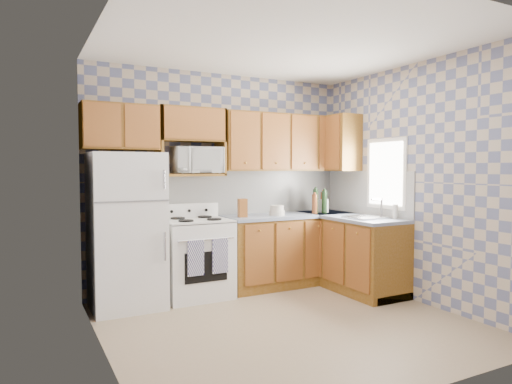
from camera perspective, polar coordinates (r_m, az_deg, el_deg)
floor at (r=4.65m, az=3.88°, el=-16.05°), size 3.40×3.40×0.00m
back_wall at (r=5.82m, az=-4.31°, el=1.36°), size 3.40×0.02×2.70m
right_wall at (r=5.48m, az=19.30°, el=1.10°), size 0.02×3.20×2.70m
backsplash_back at (r=5.99m, az=-0.74°, el=-0.02°), size 2.60×0.02×0.56m
backsplash_right at (r=6.05m, az=13.68°, el=-0.08°), size 0.02×1.60×0.56m
refrigerator at (r=5.14m, az=-15.92°, el=-4.66°), size 0.75×0.70×1.68m
stove_body at (r=5.45m, az=-7.50°, el=-8.31°), size 0.76×0.65×0.90m
cooktop at (r=5.38m, az=-7.54°, el=-3.55°), size 0.76×0.65×0.02m
backguard at (r=5.62m, az=-8.50°, el=-2.29°), size 0.76×0.08×0.17m
dish_towel_left at (r=5.07m, az=-7.54°, el=-8.18°), size 0.19×0.02×0.39m
dish_towel_right at (r=5.17m, az=-4.52°, el=-7.94°), size 0.19×0.02×0.39m
base_cabinets_back at (r=6.03m, az=4.16°, el=-7.29°), size 1.75×0.60×0.88m
base_cabinets_right at (r=5.95m, az=11.47°, el=-7.47°), size 0.60×1.60×0.88m
countertop_back at (r=5.96m, az=4.20°, el=-2.94°), size 1.77×0.63×0.04m
countertop_right at (r=5.89m, az=11.48°, el=-3.06°), size 0.63×1.60×0.04m
upper_cabinets_back at (r=6.06m, az=3.53°, el=6.16°), size 1.75×0.33×0.74m
upper_cabinets_fridge at (r=5.30m, az=-16.66°, el=7.79°), size 0.82×0.33×0.50m
upper_cabinets_right at (r=6.30m, az=9.98°, el=6.00°), size 0.33×0.70×0.74m
microwave_shelf at (r=5.49m, az=-8.14°, el=2.13°), size 0.80×0.33×0.03m
microwave at (r=5.54m, az=-7.48°, el=3.95°), size 0.58×0.40×0.32m
sink at (r=5.62m, az=13.77°, el=-3.12°), size 0.48×0.40×0.03m
window at (r=5.78m, az=15.96°, el=2.23°), size 0.02×0.66×0.86m
bottle_0 at (r=6.09m, az=7.45°, el=-1.14°), size 0.07×0.07×0.32m
bottle_1 at (r=6.10m, az=8.54°, el=-1.24°), size 0.07×0.07×0.30m
bottle_2 at (r=6.21m, az=8.37°, el=-1.26°), size 0.07×0.07×0.28m
bottle_3 at (r=5.99m, az=7.34°, el=-1.51°), size 0.07×0.07×0.25m
knife_block at (r=5.55m, az=-1.70°, el=-2.00°), size 0.12×0.12×0.22m
electric_kettle at (r=6.22m, az=8.43°, el=-1.70°), size 0.14×0.14×0.18m
food_containers at (r=5.75m, az=2.64°, el=-2.30°), size 0.19×0.19×0.13m
soap_bottle at (r=5.60m, az=17.03°, el=-2.37°), size 0.06×0.06×0.17m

